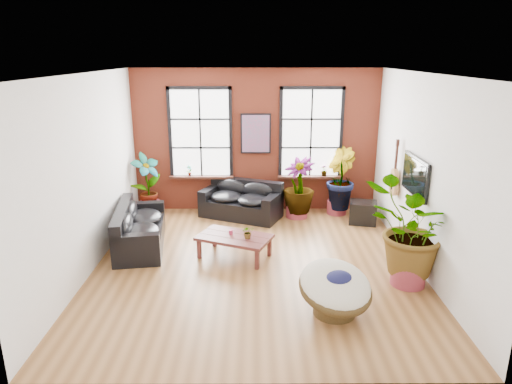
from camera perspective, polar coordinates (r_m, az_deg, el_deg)
room at (r=8.25m, az=0.01°, el=2.38°), size 6.04×6.54×3.54m
sofa_back at (r=11.08m, az=-1.78°, el=-1.11°), size 2.09×1.58×0.86m
sofa_left at (r=9.68m, az=-14.58°, el=-4.45°), size 1.19×2.23×0.84m
coffee_table at (r=8.88m, az=-2.72°, el=-5.81°), size 1.57×1.26×0.53m
papasan_chair at (r=7.13m, az=9.90°, el=-11.73°), size 1.46×1.47×0.84m
poster at (r=11.18m, az=-0.04°, el=7.31°), size 0.74×0.06×0.98m
tv_wall_unit at (r=9.23m, az=18.54°, el=1.74°), size 0.13×1.86×1.20m
media_box at (r=10.96m, az=13.21°, el=-2.51°), size 0.72×0.64×0.51m
pot_back_left at (r=11.49m, az=-13.09°, el=-1.98°), size 0.65×0.65×0.37m
pot_back_right at (r=11.49m, az=10.04°, el=-1.86°), size 0.61×0.61×0.34m
pot_right_wall at (r=8.36m, az=18.48°, el=-9.56°), size 0.66×0.66×0.43m
pot_mid at (r=11.12m, az=5.12°, el=-2.19°), size 0.66×0.66×0.38m
floor_plant_back_left at (r=11.29m, az=-13.46°, el=1.24°), size 0.88×0.88×1.41m
floor_plant_back_right at (r=11.29m, az=10.38°, el=1.68°), size 0.82×0.94×1.51m
floor_plant_right_wall at (r=8.07m, az=18.90°, el=-4.57°), size 1.96×1.91×1.66m
floor_plant_mid at (r=10.92m, az=5.36°, el=0.83°), size 1.05×1.05×1.33m
table_plant at (r=8.70m, az=-1.02°, el=-5.02°), size 0.26×0.24×0.25m
sill_plant_left at (r=11.44m, az=-8.34°, el=2.66°), size 0.17×0.17×0.27m
sill_plant_right at (r=11.45m, az=8.51°, el=2.67°), size 0.19×0.19×0.27m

